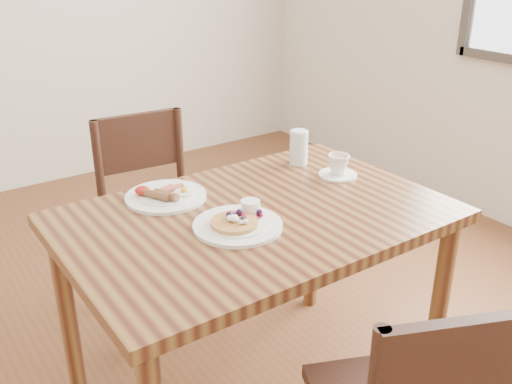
{
  "coord_description": "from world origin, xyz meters",
  "views": [
    {
      "loc": [
        -0.93,
        -1.33,
        1.54
      ],
      "look_at": [
        0.0,
        0.0,
        0.82
      ],
      "focal_mm": 40.0,
      "sensor_mm": 36.0,
      "label": 1
    }
  ],
  "objects_px": {
    "breakfast_plate": "(165,195)",
    "chair_far": "(154,211)",
    "water_glass": "(299,147)",
    "teacup_saucer": "(338,167)",
    "dining_table": "(256,240)",
    "pancake_plate": "(238,222)"
  },
  "relations": [
    {
      "from": "breakfast_plate",
      "to": "chair_far",
      "type": "bearing_deg",
      "value": 71.24
    },
    {
      "from": "chair_far",
      "to": "water_glass",
      "type": "xyz_separation_m",
      "value": [
        0.42,
        -0.43,
        0.32
      ]
    },
    {
      "from": "teacup_saucer",
      "to": "dining_table",
      "type": "bearing_deg",
      "value": -169.22
    },
    {
      "from": "chair_far",
      "to": "water_glass",
      "type": "distance_m",
      "value": 0.68
    },
    {
      "from": "breakfast_plate",
      "to": "water_glass",
      "type": "bearing_deg",
      "value": 0.09
    },
    {
      "from": "dining_table",
      "to": "chair_far",
      "type": "height_order",
      "value": "chair_far"
    },
    {
      "from": "dining_table",
      "to": "water_glass",
      "type": "bearing_deg",
      "value": 34.43
    },
    {
      "from": "dining_table",
      "to": "pancake_plate",
      "type": "distance_m",
      "value": 0.16
    },
    {
      "from": "water_glass",
      "to": "breakfast_plate",
      "type": "bearing_deg",
      "value": -179.91
    },
    {
      "from": "teacup_saucer",
      "to": "water_glass",
      "type": "height_order",
      "value": "water_glass"
    },
    {
      "from": "pancake_plate",
      "to": "breakfast_plate",
      "type": "bearing_deg",
      "value": 106.33
    },
    {
      "from": "teacup_saucer",
      "to": "pancake_plate",
      "type": "bearing_deg",
      "value": -165.91
    },
    {
      "from": "breakfast_plate",
      "to": "water_glass",
      "type": "relative_size",
      "value": 2.06
    },
    {
      "from": "dining_table",
      "to": "pancake_plate",
      "type": "relative_size",
      "value": 4.44
    },
    {
      "from": "chair_far",
      "to": "breakfast_plate",
      "type": "height_order",
      "value": "chair_far"
    },
    {
      "from": "pancake_plate",
      "to": "breakfast_plate",
      "type": "distance_m",
      "value": 0.32
    },
    {
      "from": "pancake_plate",
      "to": "water_glass",
      "type": "bearing_deg",
      "value": 32.97
    },
    {
      "from": "pancake_plate",
      "to": "chair_far",
      "type": "bearing_deg",
      "value": 85.63
    },
    {
      "from": "pancake_plate",
      "to": "breakfast_plate",
      "type": "height_order",
      "value": "pancake_plate"
    },
    {
      "from": "pancake_plate",
      "to": "dining_table",
      "type": "bearing_deg",
      "value": 26.92
    },
    {
      "from": "breakfast_plate",
      "to": "water_glass",
      "type": "distance_m",
      "value": 0.57
    },
    {
      "from": "chair_far",
      "to": "water_glass",
      "type": "height_order",
      "value": "water_glass"
    }
  ]
}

